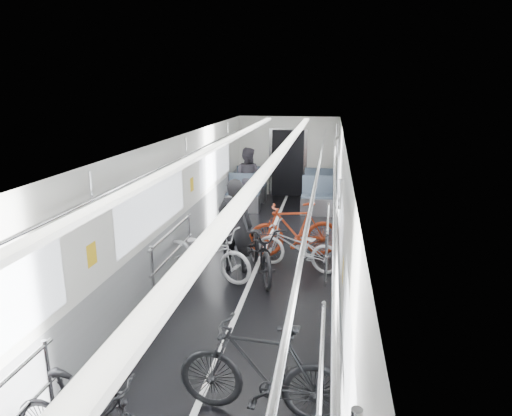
{
  "coord_description": "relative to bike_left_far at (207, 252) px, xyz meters",
  "views": [
    {
      "loc": [
        1.29,
        -6.7,
        3.3
      ],
      "look_at": [
        0.0,
        1.08,
        1.17
      ],
      "focal_mm": 32.0,
      "sensor_mm": 36.0,
      "label": 1
    }
  ],
  "objects": [
    {
      "name": "bike_right_mid",
      "position": [
        1.53,
        0.65,
        -0.04
      ],
      "size": [
        1.73,
        1.0,
        0.86
      ],
      "primitive_type": "imported",
      "rotation": [
        0.0,
        0.0,
        -1.85
      ],
      "color": "silver",
      "rests_on": "floor"
    },
    {
      "name": "bike_right_near",
      "position": [
        1.47,
        -3.28,
        0.06
      ],
      "size": [
        1.79,
        0.61,
        1.06
      ],
      "primitive_type": "imported",
      "rotation": [
        0.0,
        0.0,
        -1.63
      ],
      "color": "black",
      "rests_on": "floor"
    },
    {
      "name": "car_shell",
      "position": [
        0.78,
        1.23,
        0.66
      ],
      "size": [
        3.02,
        14.01,
        2.41
      ],
      "color": "black",
      "rests_on": "ground"
    },
    {
      "name": "bike_right_far",
      "position": [
        1.42,
        1.29,
        0.08
      ],
      "size": [
        1.89,
        0.95,
        1.1
      ],
      "primitive_type": "imported",
      "rotation": [
        0.0,
        0.0,
        -1.32
      ],
      "color": "#9C2E13",
      "rests_on": "floor"
    },
    {
      "name": "person_standing",
      "position": [
        0.43,
        0.39,
        0.39
      ],
      "size": [
        0.66,
        0.46,
        1.72
      ],
      "primitive_type": "imported",
      "rotation": [
        0.0,
        0.0,
        3.06
      ],
      "color": "black",
      "rests_on": "floor"
    },
    {
      "name": "person_seated",
      "position": [
        -0.19,
        4.9,
        0.36
      ],
      "size": [
        0.9,
        0.76,
        1.66
      ],
      "primitive_type": "imported",
      "rotation": [
        0.0,
        0.0,
        2.97
      ],
      "color": "#2E2A32",
      "rests_on": "floor"
    },
    {
      "name": "bike_left_far",
      "position": [
        0.0,
        0.0,
        0.0
      ],
      "size": [
        1.89,
        1.17,
        0.94
      ],
      "primitive_type": "imported",
      "rotation": [
        0.0,
        0.0,
        1.24
      ],
      "color": "silver",
      "rests_on": "floor"
    },
    {
      "name": "bike_aisle",
      "position": [
        0.91,
        0.29,
        0.03
      ],
      "size": [
        1.25,
        2.0,
        0.99
      ],
      "primitive_type": "imported",
      "rotation": [
        0.0,
        0.0,
        0.34
      ],
      "color": "black",
      "rests_on": "floor"
    }
  ]
}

